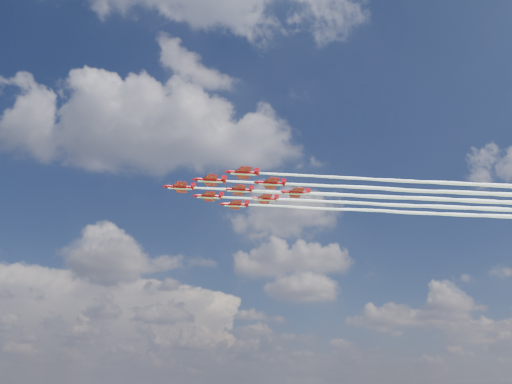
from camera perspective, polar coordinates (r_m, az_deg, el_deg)
jet_lead at (r=181.28m, az=14.70°, el=-0.54°), size 151.59×13.04×2.84m
jet_row2_port at (r=178.93m, az=18.48°, el=0.17°), size 151.59×13.04×2.84m
jet_row2_starb at (r=191.36m, az=16.67°, el=-1.45°), size 151.59×13.04×2.84m
jet_row3_port at (r=177.41m, az=22.34°, el=0.88°), size 151.59×13.04×2.84m
jet_row3_centre at (r=189.37m, az=20.27°, el=-0.79°), size 151.59×13.04×2.84m
jet_row3_starb at (r=201.70m, az=18.45°, el=-2.26°), size 151.59×13.04×2.84m
jet_row4_port at (r=188.17m, az=23.93°, el=-0.12°), size 151.59×13.04×2.84m
jet_row4_starb at (r=200.03m, az=21.87°, el=-1.64°), size 151.59×13.04×2.84m
jet_tail at (r=199.11m, az=25.34°, el=-1.01°), size 151.59×13.04×2.84m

